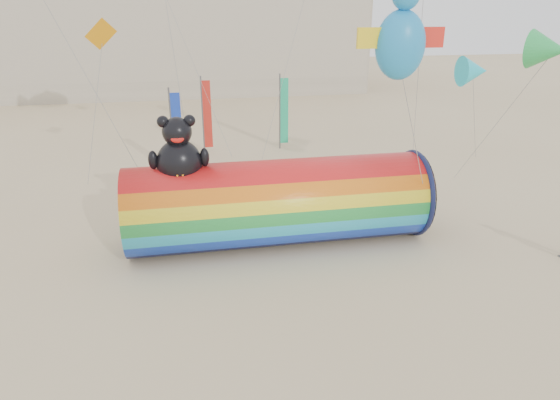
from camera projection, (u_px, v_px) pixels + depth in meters
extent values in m
plane|color=#CCB58C|center=(275.00, 274.00, 18.88)|extent=(160.00, 160.00, 0.00)
cube|color=#B7AD99|center=(92.00, 0.00, 55.09)|extent=(60.00, 15.00, 20.00)
cylinder|color=red|center=(278.00, 202.00, 20.84)|extent=(12.37, 3.61, 3.61)
torus|color=#0F1438|center=(413.00, 193.00, 21.93)|extent=(0.25, 3.78, 3.78)
cylinder|color=black|center=(416.00, 192.00, 21.95)|extent=(0.06, 3.57, 3.57)
ellipsoid|color=black|center=(179.00, 163.00, 19.42)|extent=(1.76, 1.58, 1.86)
ellipsoid|color=#FCA81A|center=(180.00, 170.00, 18.94)|extent=(0.91, 0.40, 0.79)
sphere|color=black|center=(177.00, 132.00, 18.96)|extent=(1.13, 1.13, 1.13)
sphere|color=black|center=(163.00, 122.00, 18.73)|extent=(0.45, 0.45, 0.45)
sphere|color=black|center=(189.00, 121.00, 18.90)|extent=(0.45, 0.45, 0.45)
ellipsoid|color=red|center=(177.00, 139.00, 18.60)|extent=(0.50, 0.18, 0.32)
ellipsoid|color=black|center=(153.00, 160.00, 19.07)|extent=(0.37, 0.37, 0.74)
ellipsoid|color=black|center=(205.00, 157.00, 19.42)|extent=(0.37, 0.37, 0.74)
cylinder|color=#59595E|center=(172.00, 133.00, 28.83)|extent=(0.10, 0.10, 5.20)
cube|color=#1839BA|center=(177.00, 132.00, 28.87)|extent=(0.56, 0.06, 4.50)
cylinder|color=#59595E|center=(203.00, 116.00, 33.36)|extent=(0.10, 0.10, 5.20)
cube|color=red|center=(207.00, 115.00, 33.40)|extent=(0.56, 0.06, 4.50)
cylinder|color=#59595E|center=(280.00, 112.00, 34.45)|extent=(0.10, 0.10, 5.20)
cube|color=#1AAC76|center=(284.00, 111.00, 34.49)|extent=(0.56, 0.06, 4.50)
ellipsoid|color=#1C87CC|center=(400.00, 45.00, 14.43)|extent=(1.49, 1.16, 1.99)
cone|color=#1BBFDB|center=(474.00, 71.00, 24.27)|extent=(1.47, 1.47, 1.32)
cube|color=orange|center=(101.00, 34.00, 23.96)|extent=(0.90, 0.06, 1.25)
cone|color=green|center=(549.00, 50.00, 19.52)|extent=(1.55, 1.55, 1.39)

